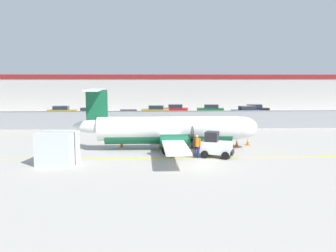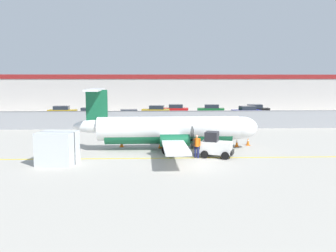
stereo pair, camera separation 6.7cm
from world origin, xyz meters
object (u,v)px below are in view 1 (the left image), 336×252
(ground_crew_worker, at_px, (197,145))
(traffic_cone_far_left, at_px, (248,142))
(parked_car_5, at_px, (210,110))
(parked_car_7, at_px, (255,109))
(traffic_cone_far_right, at_px, (122,143))
(parked_car_4, at_px, (175,109))
(commuter_airplane, at_px, (172,130))
(traffic_cone_near_left, at_px, (237,143))
(parked_car_2, at_px, (128,115))
(parked_car_1, at_px, (89,113))
(parked_car_0, at_px, (62,111))
(parked_car_6, at_px, (246,111))
(baggage_tug, at_px, (216,146))
(cargo_container, at_px, (58,148))
(parked_car_3, at_px, (156,111))
(traffic_cone_near_right, at_px, (160,144))

(ground_crew_worker, bearing_deg, traffic_cone_far_left, -25.27)
(parked_car_5, xyz_separation_m, parked_car_7, (7.12, -0.02, 0.00))
(traffic_cone_far_right, bearing_deg, parked_car_4, 77.54)
(commuter_airplane, relative_size, parked_car_7, 3.71)
(traffic_cone_near_left, xyz_separation_m, parked_car_2, (-10.42, 18.53, 0.58))
(parked_car_1, relative_size, parked_car_4, 1.00)
(traffic_cone_near_left, distance_m, traffic_cone_far_left, 1.26)
(parked_car_0, relative_size, parked_car_6, 0.97)
(baggage_tug, distance_m, traffic_cone_near_left, 4.93)
(parked_car_1, distance_m, parked_car_2, 6.62)
(commuter_airplane, height_order, parked_car_6, commuter_airplane)
(ground_crew_worker, relative_size, cargo_container, 0.63)
(baggage_tug, distance_m, cargo_container, 11.13)
(parked_car_6, xyz_separation_m, parked_car_7, (2.31, 3.56, 0.00))
(commuter_airplane, bearing_deg, traffic_cone_far_left, 12.14)
(parked_car_0, height_order, parked_car_1, same)
(traffic_cone_far_right, bearing_deg, commuter_airplane, -17.82)
(traffic_cone_far_left, bearing_deg, parked_car_6, 76.27)
(traffic_cone_far_left, relative_size, traffic_cone_far_right, 1.00)
(parked_car_1, bearing_deg, parked_car_5, -157.83)
(parked_car_2, height_order, parked_car_3, same)
(parked_car_2, bearing_deg, traffic_cone_far_right, 86.62)
(ground_crew_worker, height_order, cargo_container, cargo_container)
(parked_car_5, bearing_deg, parked_car_0, 12.04)
(parked_car_5, bearing_deg, parked_car_1, 24.32)
(commuter_airplane, bearing_deg, parked_car_2, 102.49)
(baggage_tug, bearing_deg, traffic_cone_far_left, 73.63)
(parked_car_7, bearing_deg, parked_car_0, -171.39)
(cargo_container, relative_size, traffic_cone_far_right, 4.22)
(traffic_cone_far_right, bearing_deg, ground_crew_worker, -39.07)
(ground_crew_worker, xyz_separation_m, parked_car_3, (-2.73, 30.30, -0.06))
(traffic_cone_near_right, xyz_separation_m, parked_car_5, (8.52, 27.97, 0.58))
(ground_crew_worker, bearing_deg, parked_car_5, 9.41)
(parked_car_0, bearing_deg, ground_crew_worker, -62.73)
(parked_car_2, height_order, parked_car_6, same)
(ground_crew_worker, relative_size, parked_car_4, 0.39)
(ground_crew_worker, relative_size, traffic_cone_far_right, 2.66)
(traffic_cone_near_right, height_order, parked_car_3, parked_car_3)
(commuter_airplane, distance_m, baggage_tug, 4.49)
(baggage_tug, bearing_deg, traffic_cone_far_right, 168.45)
(commuter_airplane, relative_size, parked_car_5, 3.67)
(cargo_container, height_order, parked_car_4, cargo_container)
(commuter_airplane, relative_size, traffic_cone_far_left, 25.06)
(traffic_cone_far_left, height_order, parked_car_2, parked_car_2)
(parked_car_3, bearing_deg, cargo_container, 83.92)
(cargo_container, bearing_deg, traffic_cone_far_left, 34.19)
(traffic_cone_far_right, bearing_deg, parked_car_2, 92.12)
(parked_car_2, relative_size, parked_car_4, 1.01)
(commuter_airplane, xyz_separation_m, traffic_cone_far_right, (-4.18, 1.34, -1.29))
(cargo_container, relative_size, parked_car_0, 0.63)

